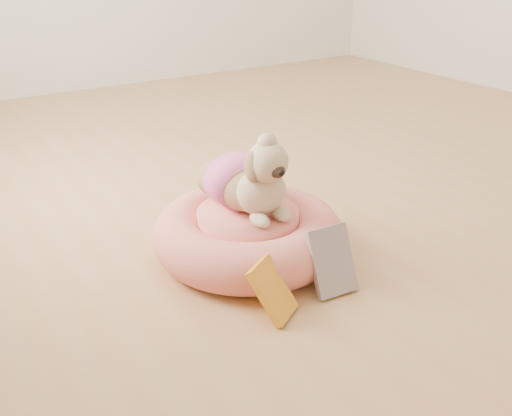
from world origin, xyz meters
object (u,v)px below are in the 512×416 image
book_yellow (272,291)px  book_white (332,261)px  dog (247,167)px  pet_bed (248,233)px

book_yellow → book_white: 0.23m
book_yellow → dog: bearing=37.6°
pet_bed → dog: (0.01, 0.02, 0.24)m
book_yellow → book_white: bearing=-27.9°
dog → pet_bed: bearing=-120.8°
pet_bed → book_white: size_ratio=3.06×
pet_bed → dog: dog is taller
dog → book_white: dog is taller
pet_bed → book_white: (0.10, -0.32, 0.02)m
book_white → book_yellow: bearing=-172.2°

